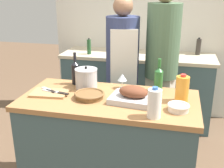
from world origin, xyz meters
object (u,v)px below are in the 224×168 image
at_px(knife_chef, 56,92).
at_px(person_cook_guest, 162,63).
at_px(person_cook_aproned, 122,71).
at_px(cutting_board, 50,93).
at_px(milk_jug, 154,103).
at_px(stock_pot, 86,79).
at_px(mixing_bowl, 178,107).
at_px(roasting_pan, 133,96).
at_px(wicker_basket, 89,95).
at_px(condiment_bottle_short, 89,47).
at_px(wine_glass_left, 122,78).
at_px(juice_jug, 182,89).
at_px(wine_bottle_dark, 75,72).
at_px(wine_bottle_green, 159,78).
at_px(condiment_bottle_tall, 198,47).
at_px(knife_paring, 49,90).

xyz_separation_m(knife_chef, person_cook_guest, (0.78, 0.84, 0.07)).
xyz_separation_m(knife_chef, person_cook_aproned, (0.39, 0.77, -0.02)).
distance_m(cutting_board, knife_chef, 0.06).
xyz_separation_m(milk_jug, person_cook_guest, (-0.02, 1.07, -0.01)).
height_order(stock_pot, mixing_bowl, stock_pot).
relative_size(roasting_pan, person_cook_aproned, 0.22).
distance_m(wicker_basket, condiment_bottle_short, 1.50).
bearing_deg(stock_pot, cutting_board, -140.37).
height_order(wine_glass_left, condiment_bottle_short, condiment_bottle_short).
bearing_deg(mixing_bowl, juice_jug, 83.65).
bearing_deg(wicker_basket, roasting_pan, 1.26).
height_order(stock_pot, wine_bottle_dark, wine_bottle_dark).
bearing_deg(milk_jug, wicker_basket, 157.22).
height_order(wine_bottle_green, condiment_bottle_short, wine_bottle_green).
xyz_separation_m(stock_pot, mixing_bowl, (0.77, -0.29, -0.06)).
relative_size(cutting_board, person_cook_aproned, 0.18).
bearing_deg(condiment_bottle_tall, roasting_pan, -107.89).
height_order(cutting_board, wine_bottle_dark, wine_bottle_dark).
relative_size(wicker_basket, wine_bottle_dark, 0.83).
relative_size(roasting_pan, wicker_basket, 1.54).
relative_size(juice_jug, knife_paring, 1.30).
relative_size(juice_jug, wine_glass_left, 1.67).
bearing_deg(condiment_bottle_tall, person_cook_aproned, -130.27).
bearing_deg(condiment_bottle_tall, wine_bottle_dark, -128.02).
distance_m(wicker_basket, person_cook_aproned, 0.79).
xyz_separation_m(knife_chef, condiment_bottle_short, (-0.18, 1.42, 0.07)).
distance_m(mixing_bowl, knife_paring, 1.04).
bearing_deg(wine_bottle_green, knife_chef, -160.81).
distance_m(stock_pot, wine_bottle_dark, 0.15).
bearing_deg(roasting_pan, knife_paring, 177.30).
distance_m(wicker_basket, person_cook_guest, 0.99).
distance_m(wicker_basket, mixing_bowl, 0.68).
distance_m(mixing_bowl, person_cook_guest, 0.95).
xyz_separation_m(wicker_basket, wine_glass_left, (0.21, 0.27, 0.07)).
distance_m(wine_bottle_green, knife_paring, 0.90).
xyz_separation_m(cutting_board, knife_chef, (0.06, 0.00, 0.01)).
relative_size(stock_pot, wine_bottle_green, 0.71).
xyz_separation_m(mixing_bowl, milk_jug, (-0.16, -0.14, 0.07)).
xyz_separation_m(cutting_board, stock_pot, (0.25, 0.20, 0.08)).
xyz_separation_m(juice_jug, condiment_bottle_tall, (0.20, 1.62, -0.01)).
bearing_deg(wine_glass_left, person_cook_aproned, 101.22).
relative_size(mixing_bowl, wine_bottle_dark, 0.54).
relative_size(wine_bottle_green, wine_bottle_dark, 0.96).
height_order(stock_pot, milk_jug, milk_jug).
xyz_separation_m(wicker_basket, juice_jug, (0.70, 0.10, 0.08)).
distance_m(knife_chef, person_cook_aproned, 0.86).
relative_size(condiment_bottle_short, person_cook_aproned, 0.12).
bearing_deg(condiment_bottle_tall, wine_bottle_green, -105.17).
distance_m(cutting_board, person_cook_aproned, 0.89).
relative_size(knife_chef, condiment_bottle_short, 1.20).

